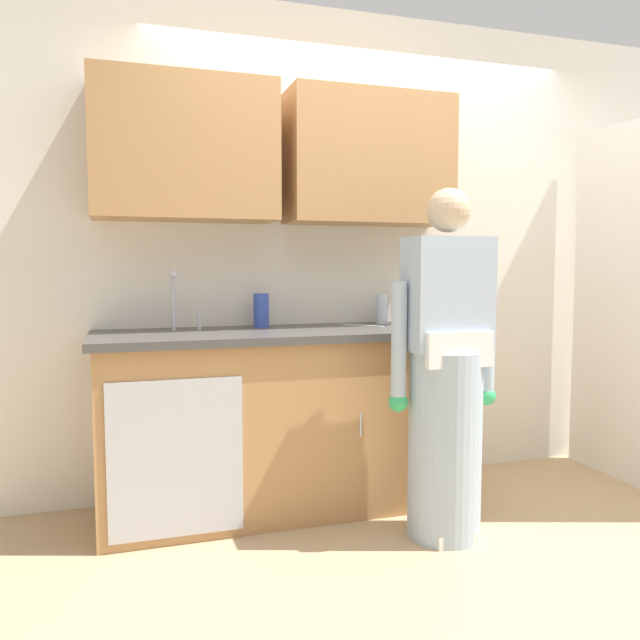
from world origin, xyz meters
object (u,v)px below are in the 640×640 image
object	(u,v)px
sink	(184,336)
knife_on_counter	(363,326)
sponge	(422,324)
person_at_sink	(446,391)
bottle_soap	(381,309)
bottle_dish_liquid	(400,306)
bottle_cleaner_spray	(261,310)
cup_by_sink	(452,318)

from	to	relation	value
sink	knife_on_counter	world-z (taller)	sink
sink	sponge	size ratio (longest dim) A/B	4.55
person_at_sink	sponge	world-z (taller)	person_at_sink
person_at_sink	knife_on_counter	xyz separation A→B (m)	(-0.16, 0.64, 0.25)
sink	sponge	world-z (taller)	sink
sink	bottle_soap	world-z (taller)	sink
knife_on_counter	sponge	distance (m)	0.32
bottle_soap	bottle_dish_liquid	world-z (taller)	bottle_dish_liquid
sponge	bottle_dish_liquid	bearing A→B (deg)	91.59
sink	knife_on_counter	bearing A→B (deg)	3.98
bottle_cleaner_spray	sponge	size ratio (longest dim) A/B	1.65
person_at_sink	bottle_dish_liquid	world-z (taller)	person_at_sink
sink	bottle_cleaner_spray	xyz separation A→B (m)	(0.43, 0.18, 0.11)
cup_by_sink	person_at_sink	bearing A→B (deg)	-121.78
person_at_sink	sink	bearing A→B (deg)	153.10
cup_by_sink	bottle_soap	bearing A→B (deg)	143.93
sponge	cup_by_sink	bearing A→B (deg)	7.62
sink	bottle_dish_liquid	distance (m)	1.27
cup_by_sink	sponge	bearing A→B (deg)	-172.38
bottle_soap	bottle_cleaner_spray	bearing A→B (deg)	-179.82
bottle_soap	knife_on_counter	bearing A→B (deg)	-144.74
bottle_cleaner_spray	cup_by_sink	distance (m)	1.05
bottle_soap	knife_on_counter	world-z (taller)	bottle_soap
bottle_dish_liquid	cup_by_sink	world-z (taller)	bottle_dish_liquid
person_at_sink	bottle_soap	xyz separation A→B (m)	(-0.00, 0.75, 0.33)
bottle_dish_liquid	bottle_cleaner_spray	distance (m)	0.82
person_at_sink	knife_on_counter	size ratio (longest dim) A/B	6.75
person_at_sink	bottle_soap	bearing A→B (deg)	90.28
bottle_cleaner_spray	knife_on_counter	xyz separation A→B (m)	(0.55, -0.11, -0.09)
person_at_sink	cup_by_sink	xyz separation A→B (m)	(0.32, 0.52, 0.29)
sponge	sink	bearing A→B (deg)	176.16
bottle_cleaner_spray	cup_by_sink	bearing A→B (deg)	-12.83
knife_on_counter	sponge	size ratio (longest dim) A/B	2.18
knife_on_counter	cup_by_sink	bearing A→B (deg)	34.59
sink	cup_by_sink	bearing A→B (deg)	-2.27
bottle_soap	cup_by_sink	xyz separation A→B (m)	(0.32, -0.24, -0.04)
bottle_dish_liquid	cup_by_sink	size ratio (longest dim) A/B	2.33
bottle_dish_liquid	bottle_cleaner_spray	size ratio (longest dim) A/B	1.09
bottle_dish_liquid	sponge	size ratio (longest dim) A/B	1.80
sink	bottle_soap	size ratio (longest dim) A/B	2.95
bottle_dish_liquid	sponge	world-z (taller)	bottle_dish_liquid
sink	bottle_dish_liquid	world-z (taller)	sink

